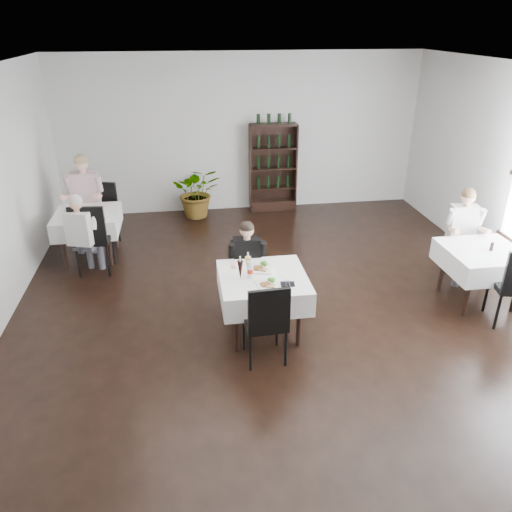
{
  "coord_description": "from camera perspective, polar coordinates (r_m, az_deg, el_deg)",
  "views": [
    {
      "loc": [
        -1.16,
        -5.14,
        3.51
      ],
      "look_at": [
        -0.36,
        0.2,
        0.94
      ],
      "focal_mm": 35.0,
      "sensor_mm": 36.0,
      "label": 1
    }
  ],
  "objects": [
    {
      "name": "plate_far",
      "position": [
        6.03,
        0.57,
        -1.37
      ],
      "size": [
        0.32,
        0.32,
        0.08
      ],
      "color": "white",
      "rests_on": "main_table"
    },
    {
      "name": "pepper_mill",
      "position": [
        7.2,
        25.35,
        0.97
      ],
      "size": [
        0.05,
        0.05,
        0.11
      ],
      "primitive_type": "cylinder",
      "rotation": [
        0.0,
        0.0,
        -0.15
      ],
      "color": "black",
      "rests_on": "right_table"
    },
    {
      "name": "diner_left_near",
      "position": [
        7.67,
        -19.22,
        2.91
      ],
      "size": [
        0.55,
        0.59,
        1.3
      ],
      "color": "#44454C",
      "rests_on": "ground"
    },
    {
      "name": "diner_left_far",
      "position": [
        8.7,
        -18.99,
        6.62
      ],
      "size": [
        0.6,
        0.61,
        1.56
      ],
      "color": "#44454C",
      "rests_on": "ground"
    },
    {
      "name": "pilsner_dark",
      "position": [
        5.76,
        -1.81,
        -1.63
      ],
      "size": [
        0.07,
        0.07,
        0.3
      ],
      "color": "black",
      "rests_on": "main_table"
    },
    {
      "name": "diner_right_far",
      "position": [
        7.78,
        22.71,
        2.96
      ],
      "size": [
        0.55,
        0.57,
        1.37
      ],
      "color": "#44454C",
      "rests_on": "ground"
    },
    {
      "name": "room_shell",
      "position": [
        5.64,
        3.89,
        4.5
      ],
      "size": [
        9.0,
        9.0,
        9.0
      ],
      "color": "black",
      "rests_on": "ground"
    },
    {
      "name": "right_chair_far",
      "position": [
        7.89,
        22.77,
        1.22
      ],
      "size": [
        0.45,
        0.45,
        0.94
      ],
      "color": "black",
      "rests_on": "ground"
    },
    {
      "name": "diner_main",
      "position": [
        6.35,
        -0.97,
        -0.6
      ],
      "size": [
        0.47,
        0.47,
        1.25
      ],
      "color": "#44454C",
      "rests_on": "ground"
    },
    {
      "name": "potted_tree",
      "position": [
        9.76,
        -6.73,
        7.3
      ],
      "size": [
        0.91,
        0.8,
        1.0
      ],
      "primitive_type": "imported",
      "rotation": [
        0.0,
        0.0,
        -0.02
      ],
      "color": "#1E531C",
      "rests_on": "ground"
    },
    {
      "name": "main_table",
      "position": [
        5.96,
        0.81,
        -3.55
      ],
      "size": [
        1.03,
        1.03,
        0.77
      ],
      "color": "black",
      "rests_on": "ground"
    },
    {
      "name": "coke_bottle",
      "position": [
        5.8,
        -0.68,
        -1.58
      ],
      "size": [
        0.07,
        0.07,
        0.27
      ],
      "color": "silver",
      "rests_on": "main_table"
    },
    {
      "name": "pilsner_lager",
      "position": [
        5.87,
        -0.92,
        -1.1
      ],
      "size": [
        0.07,
        0.07,
        0.29
      ],
      "color": "gold",
      "rests_on": "main_table"
    },
    {
      "name": "left_table",
      "position": [
        8.32,
        -18.69,
        3.72
      ],
      "size": [
        0.98,
        0.98,
        0.77
      ],
      "color": "black",
      "rests_on": "ground"
    },
    {
      "name": "plate_near",
      "position": [
        5.68,
        1.43,
        -3.24
      ],
      "size": [
        0.28,
        0.28,
        0.08
      ],
      "color": "white",
      "rests_on": "main_table"
    },
    {
      "name": "left_chair_far",
      "position": [
        8.81,
        -17.24,
        5.01
      ],
      "size": [
        0.6,
        0.61,
        1.05
      ],
      "color": "black",
      "rests_on": "ground"
    },
    {
      "name": "left_chair_near",
      "position": [
        7.76,
        -18.29,
        2.36
      ],
      "size": [
        0.55,
        0.55,
        1.11
      ],
      "color": "black",
      "rests_on": "ground"
    },
    {
      "name": "main_chair_near",
      "position": [
        5.46,
        1.18,
        -7.17
      ],
      "size": [
        0.48,
        0.49,
        1.0
      ],
      "color": "black",
      "rests_on": "ground"
    },
    {
      "name": "napkin_cutlery",
      "position": [
        5.72,
        3.63,
        -3.21
      ],
      "size": [
        0.17,
        0.18,
        0.02
      ],
      "color": "black",
      "rests_on": "main_table"
    },
    {
      "name": "main_chair_far",
      "position": [
        6.73,
        -0.94,
        -1.17
      ],
      "size": [
        0.45,
        0.45,
        0.87
      ],
      "color": "black",
      "rests_on": "ground"
    },
    {
      "name": "right_table",
      "position": [
        7.27,
        24.43,
        -0.41
      ],
      "size": [
        0.98,
        0.98,
        0.77
      ],
      "color": "black",
      "rests_on": "ground"
    },
    {
      "name": "wine_shelf",
      "position": [
        9.98,
        1.96,
        9.96
      ],
      "size": [
        0.9,
        0.28,
        1.75
      ],
      "color": "black",
      "rests_on": "ground"
    }
  ]
}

